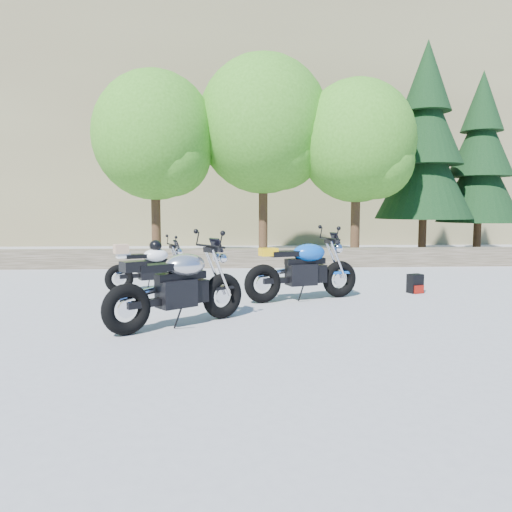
% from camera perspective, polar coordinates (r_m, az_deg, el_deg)
% --- Properties ---
extents(ground, '(90.00, 90.00, 0.00)m').
position_cam_1_polar(ground, '(8.33, -0.99, -5.83)').
color(ground, gray).
rests_on(ground, ground).
extents(stone_wall, '(22.00, 0.55, 0.50)m').
position_cam_1_polar(stone_wall, '(13.74, -1.90, -0.23)').
color(stone_wall, '#443E2D').
rests_on(stone_wall, ground).
extents(hillside, '(80.00, 30.00, 15.00)m').
position_cam_1_polar(hillside, '(36.78, 2.04, 14.81)').
color(hillside, '#736747').
rests_on(hillside, ground).
extents(tree_decid_left, '(3.67, 3.67, 5.62)m').
position_cam_1_polar(tree_decid_left, '(15.56, -11.16, 12.85)').
color(tree_decid_left, '#382314').
rests_on(tree_decid_left, ground).
extents(tree_decid_mid, '(4.08, 4.08, 6.24)m').
position_cam_1_polar(tree_decid_mid, '(15.92, 1.24, 14.26)').
color(tree_decid_mid, '#382314').
rests_on(tree_decid_mid, ground).
extents(tree_decid_right, '(3.54, 3.54, 5.41)m').
position_cam_1_polar(tree_decid_right, '(15.73, 11.88, 12.26)').
color(tree_decid_right, '#382314').
rests_on(tree_decid_right, ground).
extents(conifer_near, '(3.17, 3.17, 7.06)m').
position_cam_1_polar(conifer_near, '(17.73, 18.78, 11.92)').
color(conifer_near, '#382314').
rests_on(conifer_near, ground).
extents(conifer_far, '(2.82, 2.82, 6.27)m').
position_cam_1_polar(conifer_far, '(19.14, 24.27, 10.00)').
color(conifer_far, '#382314').
rests_on(conifer_far, ground).
extents(silver_bike, '(1.88, 1.44, 1.11)m').
position_cam_1_polar(silver_bike, '(7.01, -8.85, -3.60)').
color(silver_bike, black).
rests_on(silver_bike, ground).
extents(white_bike, '(1.70, 0.90, 1.00)m').
position_cam_1_polar(white_bike, '(10.08, -11.99, -1.11)').
color(white_bike, black).
rests_on(white_bike, ground).
extents(blue_bike, '(2.14, 0.92, 1.10)m').
position_cam_1_polar(blue_bike, '(8.89, 5.40, -1.62)').
color(blue_bike, black).
rests_on(blue_bike, ground).
extents(backpack, '(0.32, 0.30, 0.37)m').
position_cam_1_polar(backpack, '(10.11, 17.74, -3.05)').
color(backpack, black).
rests_on(backpack, ground).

